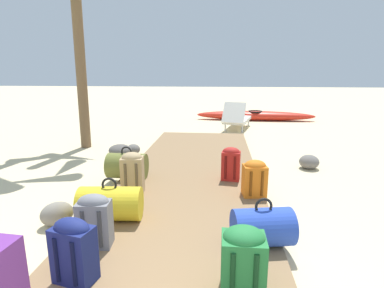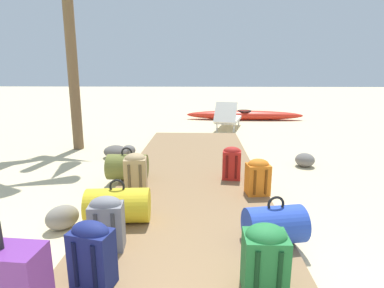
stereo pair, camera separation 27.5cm
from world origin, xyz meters
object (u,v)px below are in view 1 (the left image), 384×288
at_px(duffel_bag_olive, 127,166).
at_px(backpack_red, 231,163).
at_px(backpack_orange, 255,177).
at_px(backpack_navy, 73,249).
at_px(duffel_bag_yellow, 110,203).
at_px(backpack_green, 243,259).
at_px(backpack_tan, 132,172).
at_px(kayak, 255,116).
at_px(duffel_bag_blue, 262,227).
at_px(backpack_grey, 94,219).
at_px(lounge_chair, 237,118).

relative_size(duffel_bag_olive, backpack_red, 1.17).
height_order(backpack_orange, backpack_navy, backpack_navy).
xyz_separation_m(backpack_navy, duffel_bag_yellow, (-0.08, 1.01, -0.09)).
relative_size(backpack_orange, backpack_green, 0.90).
bearing_deg(backpack_tan, backpack_orange, 2.08).
height_order(backpack_red, kayak, backpack_red).
bearing_deg(duffel_bag_blue, backpack_grey, -174.28).
bearing_deg(duffel_bag_yellow, backpack_tan, 87.77).
relative_size(backpack_navy, kayak, 0.13).
bearing_deg(backpack_tan, duffel_bag_blue, -36.03).
bearing_deg(kayak, backpack_tan, -108.47).
xyz_separation_m(backpack_orange, backpack_green, (-0.27, -1.85, 0.03)).
bearing_deg(kayak, lounge_chair, -111.83).
xyz_separation_m(backpack_green, backpack_navy, (-1.26, 0.02, -0.00)).
bearing_deg(duffel_bag_blue, backpack_navy, -156.55).
height_order(duffel_bag_yellow, kayak, duffel_bag_yellow).
bearing_deg(duffel_bag_blue, backpack_tan, 143.97).
relative_size(backpack_tan, duffel_bag_blue, 0.93).
xyz_separation_m(backpack_tan, backpack_grey, (0.01, -1.27, -0.03)).
height_order(lounge_chair, kayak, lounge_chair).
bearing_deg(lounge_chair, backpack_tan, -107.27).
xyz_separation_m(backpack_red, kayak, (1.02, 6.31, -0.18)).
bearing_deg(backpack_orange, duffel_bag_blue, -92.25).
xyz_separation_m(backpack_navy, backpack_red, (1.25, 2.39, -0.01)).
bearing_deg(backpack_red, duffel_bag_olive, -177.57).
relative_size(duffel_bag_blue, backpack_green, 1.14).
bearing_deg(duffel_bag_olive, kayak, 68.09).
relative_size(backpack_orange, duffel_bag_yellow, 0.69).
relative_size(duffel_bag_yellow, kayak, 0.17).
bearing_deg(backpack_red, kayak, 80.83).
xyz_separation_m(duffel_bag_olive, backpack_navy, (0.30, -2.33, 0.08)).
relative_size(backpack_green, kayak, 0.13).
xyz_separation_m(backpack_grey, backpack_red, (1.29, 1.90, -0.00)).
height_order(backpack_orange, backpack_grey, backpack_grey).
distance_m(backpack_grey, backpack_navy, 0.49).
bearing_deg(backpack_navy, duffel_bag_yellow, 94.55).
distance_m(duffel_bag_olive, backpack_navy, 2.35).
bearing_deg(backpack_orange, duffel_bag_yellow, -153.16).
bearing_deg(duffel_bag_blue, lounge_chair, 89.44).
xyz_separation_m(duffel_bag_olive, kayak, (2.57, 6.38, -0.11)).
relative_size(backpack_orange, backpack_grey, 0.95).
xyz_separation_m(backpack_green, duffel_bag_yellow, (-1.34, 1.03, -0.09)).
xyz_separation_m(backpack_orange, kayak, (0.73, 6.88, -0.17)).
bearing_deg(backpack_red, backpack_grey, -124.17).
xyz_separation_m(backpack_orange, backpack_navy, (-1.54, -1.82, 0.02)).
bearing_deg(backpack_green, backpack_tan, 126.29).
bearing_deg(backpack_red, duffel_bag_blue, -82.20).
height_order(backpack_orange, lounge_chair, lounge_chair).
xyz_separation_m(duffel_bag_olive, backpack_green, (1.56, -2.35, 0.09)).
bearing_deg(kayak, backpack_green, -96.57).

